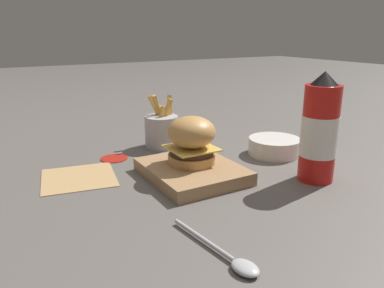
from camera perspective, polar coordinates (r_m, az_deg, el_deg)
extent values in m
plane|color=#5B5651|center=(0.93, 2.28, -3.19)|extent=(6.00, 6.00, 0.00)
cube|color=#A37A51|center=(0.85, 0.00, -4.17)|extent=(0.23, 0.19, 0.03)
cylinder|color=tan|center=(0.85, -0.06, -2.23)|extent=(0.11, 0.11, 0.02)
cylinder|color=#422819|center=(0.85, -0.06, -1.13)|extent=(0.10, 0.10, 0.01)
cube|color=#EAC656|center=(0.84, -0.06, -0.60)|extent=(0.10, 0.10, 0.00)
ellipsoid|color=tan|center=(0.83, -0.06, 1.82)|extent=(0.11, 0.11, 0.07)
cylinder|color=red|center=(0.85, 18.81, 1.46)|extent=(0.08, 0.08, 0.21)
cylinder|color=white|center=(0.85, 18.78, 1.19)|extent=(0.08, 0.08, 0.09)
cone|color=black|center=(0.83, 19.59, 9.45)|extent=(0.06, 0.06, 0.03)
cylinder|color=#B7B7BC|center=(1.06, -4.67, 1.92)|extent=(0.09, 0.09, 0.09)
cube|color=gold|center=(1.06, -5.28, 5.09)|extent=(0.03, 0.04, 0.10)
cube|color=gold|center=(1.08, -5.41, 5.08)|extent=(0.03, 0.04, 0.09)
cube|color=gold|center=(1.06, -3.96, 4.68)|extent=(0.02, 0.03, 0.08)
cube|color=gold|center=(1.07, -5.03, 4.25)|extent=(0.02, 0.02, 0.06)
cube|color=gold|center=(1.04, -4.74, 4.03)|extent=(0.01, 0.03, 0.07)
cube|color=gold|center=(1.07, -3.46, 5.01)|extent=(0.03, 0.02, 0.09)
cylinder|color=silver|center=(1.02, 12.44, -0.35)|extent=(0.14, 0.14, 0.04)
cylinder|color=#CC4C33|center=(1.02, 12.50, 0.69)|extent=(0.11, 0.11, 0.01)
cylinder|color=#B2B2B7|center=(0.60, 1.58, -14.22)|extent=(0.14, 0.02, 0.01)
ellipsoid|color=#B2B2B7|center=(0.55, 8.11, -18.19)|extent=(0.05, 0.04, 0.01)
cylinder|color=#B21E14|center=(0.99, -11.79, -2.11)|extent=(0.07, 0.07, 0.00)
cube|color=tan|center=(0.88, -16.88, -4.89)|extent=(0.18, 0.18, 0.00)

